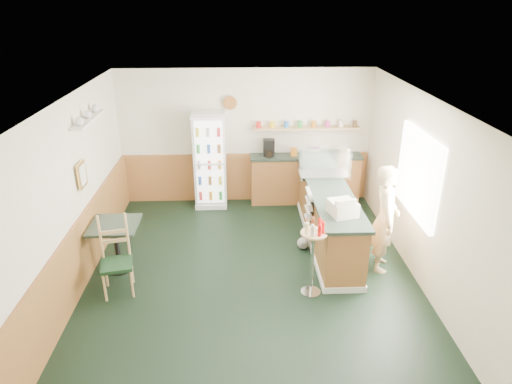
{
  "coord_description": "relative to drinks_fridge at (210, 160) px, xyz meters",
  "views": [
    {
      "loc": [
        -0.16,
        -5.8,
        3.97
      ],
      "look_at": [
        0.1,
        0.6,
        1.19
      ],
      "focal_mm": 32.0,
      "sensor_mm": 36.0,
      "label": 1
    }
  ],
  "objects": [
    {
      "name": "ground",
      "position": [
        0.72,
        -2.74,
        -0.96
      ],
      "size": [
        6.0,
        6.0,
        0.0
      ],
      "primitive_type": "plane",
      "color": "black",
      "rests_on": "ground"
    },
    {
      "name": "room_envelope",
      "position": [
        0.49,
        -2.01,
        0.57
      ],
      "size": [
        5.04,
        6.02,
        2.72
      ],
      "color": "beige",
      "rests_on": "ground"
    },
    {
      "name": "service_counter",
      "position": [
        2.07,
        -1.67,
        -0.5
      ],
      "size": [
        0.68,
        3.01,
        1.01
      ],
      "color": "#A25C34",
      "rests_on": "ground"
    },
    {
      "name": "back_counter",
      "position": [
        1.91,
        0.06,
        -0.41
      ],
      "size": [
        2.24,
        0.42,
        1.69
      ],
      "color": "#A25C34",
      "rests_on": "ground"
    },
    {
      "name": "drinks_fridge",
      "position": [
        0.0,
        0.0,
        0.0
      ],
      "size": [
        0.63,
        0.53,
        1.92
      ],
      "color": "silver",
      "rests_on": "ground"
    },
    {
      "name": "display_case",
      "position": [
        2.07,
        -1.08,
        0.3
      ],
      "size": [
        0.87,
        0.46,
        0.5
      ],
      "color": "silver",
      "rests_on": "service_counter"
    },
    {
      "name": "cash_register",
      "position": [
        2.07,
        -2.61,
        0.16
      ],
      "size": [
        0.44,
        0.45,
        0.21
      ],
      "primitive_type": "cube",
      "rotation": [
        0.0,
        0.0,
        0.25
      ],
      "color": "beige",
      "rests_on": "service_counter"
    },
    {
      "name": "shopkeeper",
      "position": [
        2.77,
        -2.46,
        -0.11
      ],
      "size": [
        0.52,
        0.64,
        1.7
      ],
      "primitive_type": "imported",
      "rotation": [
        0.0,
        0.0,
        1.35
      ],
      "color": "tan",
      "rests_on": "ground"
    },
    {
      "name": "condiment_stand",
      "position": [
        1.58,
        -3.1,
        -0.2
      ],
      "size": [
        0.37,
        0.37,
        1.15
      ],
      "rotation": [
        0.0,
        0.0,
        -0.18
      ],
      "color": "silver",
      "rests_on": "ground"
    },
    {
      "name": "newspaper_rack",
      "position": [
        1.71,
        -1.81,
        -0.32
      ],
      "size": [
        0.09,
        0.41,
        0.82
      ],
      "color": "black",
      "rests_on": "ground"
    },
    {
      "name": "cafe_table",
      "position": [
        -1.33,
        -2.36,
        -0.4
      ],
      "size": [
        0.72,
        0.72,
        0.79
      ],
      "rotation": [
        0.0,
        0.0,
        0.0
      ],
      "color": "black",
      "rests_on": "ground"
    },
    {
      "name": "cafe_chair",
      "position": [
        -1.19,
        -2.87,
        -0.36
      ],
      "size": [
        0.51,
        0.51,
        1.15
      ],
      "rotation": [
        0.0,
        0.0,
        0.21
      ],
      "color": "black",
      "rests_on": "ground"
    },
    {
      "name": "dog_doorstop",
      "position": [
        1.63,
        -1.87,
        -0.84
      ],
      "size": [
        0.2,
        0.26,
        0.24
      ],
      "rotation": [
        0.0,
        0.0,
        -0.4
      ],
      "color": "gray",
      "rests_on": "ground"
    }
  ]
}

